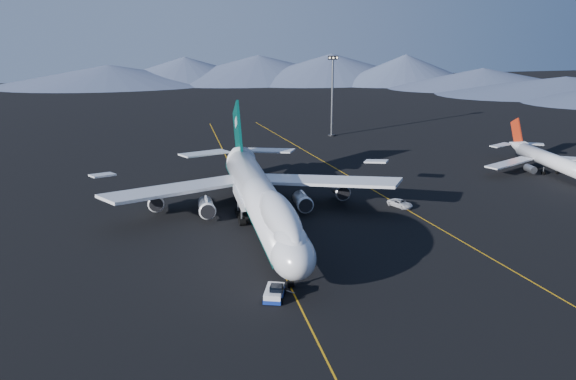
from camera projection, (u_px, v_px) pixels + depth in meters
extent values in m
plane|color=black|center=(261.00, 228.00, 119.14)|extent=(500.00, 500.00, 0.00)
cube|color=#CE8C0C|center=(261.00, 228.00, 119.14)|extent=(0.25, 220.00, 0.01)
cube|color=#CE8C0C|center=(395.00, 202.00, 134.36)|extent=(28.08, 198.09, 0.01)
cone|color=#485470|center=(109.00, 73.00, 327.17)|extent=(100.00, 100.00, 12.00)
cone|color=#485470|center=(258.00, 70.00, 342.84)|extent=(100.00, 100.00, 12.00)
cone|color=#485470|center=(405.00, 72.00, 333.95)|extent=(100.00, 100.00, 12.00)
cone|color=#485470|center=(566.00, 79.00, 301.47)|extent=(100.00, 100.00, 12.00)
cylinder|color=silver|center=(261.00, 199.00, 117.58)|extent=(6.50, 56.00, 6.50)
ellipsoid|color=silver|center=(293.00, 256.00, 91.25)|extent=(6.50, 10.40, 6.50)
ellipsoid|color=silver|center=(280.00, 218.00, 99.48)|extent=(5.13, 25.16, 5.85)
cube|color=black|center=(296.00, 253.00, 89.03)|extent=(3.60, 1.61, 1.29)
cone|color=silver|center=(238.00, 155.00, 148.38)|extent=(6.50, 12.00, 6.50)
cube|color=#043F39|center=(260.00, 202.00, 118.77)|extent=(6.24, 60.00, 1.10)
cube|color=silver|center=(256.00, 196.00, 123.06)|extent=(7.50, 13.00, 1.60)
cube|color=silver|center=(179.00, 189.00, 125.69)|extent=(30.62, 23.28, 2.83)
cube|color=silver|center=(322.00, 181.00, 131.31)|extent=(30.62, 23.28, 2.83)
cylinder|color=slate|center=(206.00, 207.00, 123.68)|extent=(2.90, 5.50, 2.90)
cylinder|color=slate|center=(156.00, 200.00, 127.95)|extent=(2.90, 5.50, 2.90)
cylinder|color=slate|center=(302.00, 201.00, 127.36)|extent=(2.90, 5.50, 2.90)
cylinder|color=slate|center=(339.00, 189.00, 135.32)|extent=(2.90, 5.50, 2.90)
cube|color=#043F39|center=(238.00, 135.00, 146.04)|extent=(0.55, 14.11, 15.94)
cube|color=silver|center=(205.00, 153.00, 148.23)|extent=(12.39, 9.47, 0.98)
cube|color=silver|center=(269.00, 150.00, 151.13)|extent=(12.39, 9.47, 0.98)
cylinder|color=black|center=(291.00, 284.00, 94.07)|extent=(0.90, 1.10, 1.10)
cube|color=silver|center=(274.00, 293.00, 90.59)|extent=(3.81, 5.34, 1.21)
cube|color=navy|center=(274.00, 295.00, 90.72)|extent=(3.99, 5.58, 0.55)
cube|color=black|center=(274.00, 287.00, 90.35)|extent=(2.22, 2.22, 0.99)
cylinder|color=silver|center=(556.00, 163.00, 153.94)|extent=(3.59, 30.21, 3.59)
cone|color=silver|center=(516.00, 145.00, 170.70)|extent=(3.59, 6.61, 3.59)
cube|color=silver|center=(510.00, 163.00, 156.76)|extent=(15.85, 10.70, 0.33)
cylinder|color=slate|center=(530.00, 169.00, 155.68)|extent=(1.79, 3.30, 1.79)
cylinder|color=slate|center=(568.00, 167.00, 157.69)|extent=(1.79, 3.30, 1.79)
cube|color=#9D240E|center=(517.00, 132.00, 170.14)|extent=(0.33, 6.44, 7.61)
imported|color=silver|center=(400.00, 203.00, 131.25)|extent=(4.82, 6.02, 1.52)
cylinder|color=black|center=(332.00, 135.00, 202.12)|extent=(2.30, 2.30, 0.38)
cylinder|color=slate|center=(332.00, 98.00, 198.82)|extent=(0.67, 0.67, 23.95)
cube|color=black|center=(333.00, 58.00, 195.39)|extent=(3.07, 0.77, 1.15)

